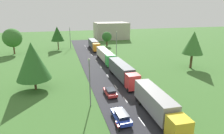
{
  "coord_description": "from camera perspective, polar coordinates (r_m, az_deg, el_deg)",
  "views": [
    {
      "loc": [
        -10.48,
        -6.17,
        15.61
      ],
      "look_at": [
        1.59,
        38.62,
        1.63
      ],
      "focal_mm": 31.22,
      "sensor_mm": 36.0,
      "label": 1
    }
  ],
  "objects": [
    {
      "name": "lamppost_third",
      "position": [
        59.74,
        1.33,
        6.58
      ],
      "size": [
        0.36,
        0.36,
        9.11
      ],
      "color": "slate",
      "rests_on": "ground"
    },
    {
      "name": "motorcycle_courier",
      "position": [
        27.32,
        1.57,
        -16.71
      ],
      "size": [
        0.28,
        1.94,
        0.91
      ],
      "color": "black",
      "rests_on": "road"
    },
    {
      "name": "lane_marking_centre",
      "position": [
        31.9,
        6.27,
        -12.5
      ],
      "size": [
        0.16,
        118.75,
        0.01
      ],
      "color": "white",
      "rests_on": "road"
    },
    {
      "name": "car_fourth",
      "position": [
        36.36,
        -0.51,
        -7.3
      ],
      "size": [
        1.88,
        4.01,
        1.34
      ],
      "color": "red",
      "rests_on": "road"
    },
    {
      "name": "distant_building",
      "position": [
        105.7,
        -0.27,
        10.6
      ],
      "size": [
        16.96,
        12.7,
        8.5
      ],
      "primitive_type": "cube",
      "color": "#B2A899",
      "rests_on": "ground"
    },
    {
      "name": "truck_third",
      "position": [
        58.94,
        -1.99,
        3.5
      ],
      "size": [
        2.57,
        14.57,
        3.46
      ],
      "color": "green",
      "rests_on": "road"
    },
    {
      "name": "truck_fourth",
      "position": [
        77.8,
        -5.34,
        6.68
      ],
      "size": [
        2.54,
        13.53,
        3.48
      ],
      "color": "orange",
      "rests_on": "road"
    },
    {
      "name": "car_third",
      "position": [
        28.82,
        2.74,
        -14.19
      ],
      "size": [
        1.96,
        4.57,
        1.37
      ],
      "color": "blue",
      "rests_on": "road"
    },
    {
      "name": "tree_elm",
      "position": [
        84.37,
        -1.53,
        8.85
      ],
      "size": [
        4.19,
        4.19,
        6.13
      ],
      "color": "#513823",
      "rests_on": "ground"
    },
    {
      "name": "tree_birch",
      "position": [
        56.15,
        22.72,
        6.52
      ],
      "size": [
        5.47,
        5.47,
        9.91
      ],
      "color": "#513823",
      "rests_on": "ground"
    },
    {
      "name": "tree_maple",
      "position": [
        77.16,
        -27.16,
        7.59
      ],
      "size": [
        6.51,
        6.51,
        9.0
      ],
      "color": "#513823",
      "rests_on": "ground"
    },
    {
      "name": "tree_oak",
      "position": [
        40.58,
        -22.24,
        1.61
      ],
      "size": [
        6.65,
        6.65,
        9.53
      ],
      "color": "#513823",
      "rests_on": "ground"
    },
    {
      "name": "truck_second",
      "position": [
        43.26,
        3.07,
        -1.27
      ],
      "size": [
        2.75,
        14.16,
        3.79
      ],
      "color": "red",
      "rests_on": "road"
    },
    {
      "name": "truck_lead",
      "position": [
        29.7,
        13.17,
        -10.57
      ],
      "size": [
        2.85,
        13.3,
        3.74
      ],
      "color": "yellow",
      "rests_on": "road"
    },
    {
      "name": "tree_pine",
      "position": [
        79.28,
        -15.73,
        9.35
      ],
      "size": [
        5.04,
        5.04,
        9.0
      ],
      "color": "#513823",
      "rests_on": "ground"
    },
    {
      "name": "road",
      "position": [
        35.96,
        3.45,
        -8.93
      ],
      "size": [
        10.0,
        140.0,
        0.06
      ],
      "primitive_type": "cube",
      "color": "#2B2B30",
      "rests_on": "ground"
    },
    {
      "name": "lamppost_fourth",
      "position": [
        80.51,
        -12.17,
        8.66
      ],
      "size": [
        0.36,
        0.36,
        8.56
      ],
      "color": "slate",
      "rests_on": "ground"
    },
    {
      "name": "lamppost_second",
      "position": [
        31.54,
        -6.55,
        -3.78
      ],
      "size": [
        0.36,
        0.36,
        8.23
      ],
      "color": "slate",
      "rests_on": "ground"
    }
  ]
}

